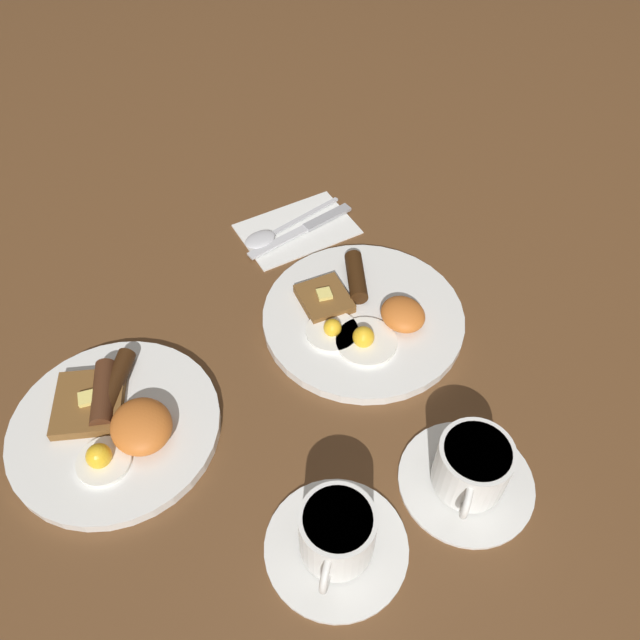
{
  "coord_description": "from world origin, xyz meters",
  "views": [
    {
      "loc": [
        -0.46,
        0.35,
        0.68
      ],
      "look_at": [
        0.01,
        0.06,
        0.03
      ],
      "focal_mm": 35.0,
      "sensor_mm": 36.0,
      "label": 1
    }
  ],
  "objects_px": {
    "spoon": "(269,235)",
    "teacup_near": "(470,470)",
    "knife": "(306,228)",
    "teacup_far": "(337,537)",
    "breakfast_plate_near": "(363,316)",
    "breakfast_plate_far": "(116,423)"
  },
  "relations": [
    {
      "from": "teacup_far",
      "to": "knife",
      "type": "xyz_separation_m",
      "value": [
        0.46,
        -0.23,
        -0.03
      ]
    },
    {
      "from": "breakfast_plate_near",
      "to": "knife",
      "type": "xyz_separation_m",
      "value": [
        0.21,
        -0.03,
        -0.0
      ]
    },
    {
      "from": "breakfast_plate_near",
      "to": "breakfast_plate_far",
      "type": "distance_m",
      "value": 0.36
    },
    {
      "from": "knife",
      "to": "spoon",
      "type": "relative_size",
      "value": 1.05
    },
    {
      "from": "teacup_far",
      "to": "knife",
      "type": "distance_m",
      "value": 0.52
    },
    {
      "from": "breakfast_plate_near",
      "to": "knife",
      "type": "relative_size",
      "value": 1.44
    },
    {
      "from": "breakfast_plate_near",
      "to": "teacup_near",
      "type": "height_order",
      "value": "teacup_near"
    },
    {
      "from": "spoon",
      "to": "teacup_near",
      "type": "bearing_deg",
      "value": 81.06
    },
    {
      "from": "breakfast_plate_far",
      "to": "teacup_far",
      "type": "relative_size",
      "value": 1.64
    },
    {
      "from": "teacup_near",
      "to": "knife",
      "type": "height_order",
      "value": "teacup_near"
    },
    {
      "from": "breakfast_plate_far",
      "to": "teacup_far",
      "type": "distance_m",
      "value": 0.31
    },
    {
      "from": "teacup_near",
      "to": "teacup_far",
      "type": "height_order",
      "value": "teacup_far"
    },
    {
      "from": "teacup_far",
      "to": "spoon",
      "type": "relative_size",
      "value": 0.84
    },
    {
      "from": "breakfast_plate_near",
      "to": "knife",
      "type": "distance_m",
      "value": 0.21
    },
    {
      "from": "teacup_far",
      "to": "knife",
      "type": "bearing_deg",
      "value": -26.79
    },
    {
      "from": "breakfast_plate_near",
      "to": "breakfast_plate_far",
      "type": "height_order",
      "value": "breakfast_plate_far"
    },
    {
      "from": "breakfast_plate_far",
      "to": "knife",
      "type": "height_order",
      "value": "breakfast_plate_far"
    },
    {
      "from": "breakfast_plate_far",
      "to": "knife",
      "type": "xyz_separation_m",
      "value": [
        0.2,
        -0.39,
        -0.01
      ]
    },
    {
      "from": "breakfast_plate_near",
      "to": "breakfast_plate_far",
      "type": "relative_size",
      "value": 1.1
    },
    {
      "from": "teacup_near",
      "to": "breakfast_plate_far",
      "type": "bearing_deg",
      "value": 49.13
    },
    {
      "from": "knife",
      "to": "teacup_near",
      "type": "bearing_deg",
      "value": 76.16
    },
    {
      "from": "teacup_near",
      "to": "spoon",
      "type": "xyz_separation_m",
      "value": [
        0.49,
        -0.0,
        -0.02
      ]
    }
  ]
}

